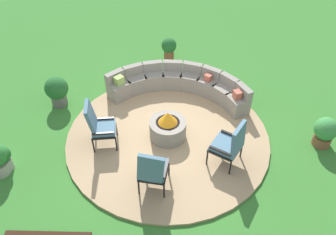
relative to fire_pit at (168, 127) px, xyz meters
name	(u,v)px	position (x,y,z in m)	size (l,w,h in m)	color
ground_plane	(168,137)	(0.00, 0.00, -0.33)	(24.00, 24.00, 0.00)	#387A2D
patio_circle	(168,137)	(0.00, 0.00, -0.30)	(4.69, 4.69, 0.06)	tan
fire_pit	(168,127)	(0.00, 0.00, 0.00)	(0.84, 0.84, 0.71)	gray
curved_stone_bench	(180,85)	(0.27, 1.60, 0.02)	(3.65, 1.58, 0.71)	gray
lounge_chair_front_left	(99,125)	(-1.49, -0.29, 0.31)	(0.65, 0.59, 1.15)	black
lounge_chair_front_right	(153,170)	(-0.25, -1.50, 0.29)	(0.63, 0.68, 1.14)	black
lounge_chair_back_left	(230,144)	(1.31, -0.77, 0.29)	(0.80, 0.82, 1.10)	black
potted_plant_1	(57,90)	(-2.82, 1.17, 0.11)	(0.59, 0.59, 0.81)	#605B56
potted_plant_2	(169,48)	(-0.05, 3.33, 0.08)	(0.44, 0.44, 0.72)	brown
potted_plant_3	(325,131)	(3.51, -0.12, 0.06)	(0.53, 0.53, 0.74)	brown
potted_plant_4	(3,158)	(-3.40, -1.02, 0.01)	(0.35, 0.35, 0.61)	#A89E8E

